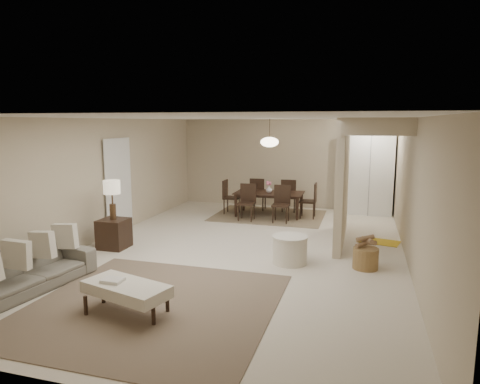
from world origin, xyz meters
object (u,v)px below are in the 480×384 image
(wicker_basket, at_px, (365,258))
(side_table, at_px, (114,234))
(dining_table, at_px, (269,204))
(round_pouf, at_px, (290,250))
(pantry_cabinet, at_px, (369,175))
(ottoman_bench, at_px, (126,290))
(sofa, at_px, (26,270))

(wicker_basket, bearing_deg, side_table, -178.44)
(dining_table, bearing_deg, side_table, -122.87)
(wicker_basket, bearing_deg, round_pouf, -176.77)
(side_table, bearing_deg, wicker_basket, 1.56)
(pantry_cabinet, relative_size, dining_table, 1.20)
(pantry_cabinet, bearing_deg, wicker_basket, -90.66)
(ottoman_bench, bearing_deg, dining_table, 101.10)
(side_table, relative_size, dining_table, 0.32)
(pantry_cabinet, distance_m, side_table, 6.70)
(dining_table, bearing_deg, ottoman_bench, -95.63)
(round_pouf, bearing_deg, dining_table, 108.01)
(round_pouf, bearing_deg, wicker_basket, 3.23)
(sofa, bearing_deg, pantry_cabinet, -27.05)
(ottoman_bench, xyz_separation_m, side_table, (-1.78, 2.50, -0.04))
(side_table, bearing_deg, ottoman_bench, -54.64)
(side_table, xyz_separation_m, dining_table, (2.27, 3.66, 0.02))
(side_table, distance_m, wicker_basket, 4.70)
(ottoman_bench, distance_m, side_table, 3.07)
(ottoman_bench, xyz_separation_m, wicker_basket, (2.92, 2.63, -0.15))
(side_table, distance_m, round_pouf, 3.44)
(pantry_cabinet, bearing_deg, ottoman_bench, -112.53)
(pantry_cabinet, bearing_deg, sofa, -124.96)
(ottoman_bench, relative_size, wicker_basket, 2.96)
(side_table, xyz_separation_m, round_pouf, (3.44, 0.06, -0.05))
(ottoman_bench, bearing_deg, side_table, 140.99)
(ottoman_bench, xyz_separation_m, round_pouf, (1.66, 2.56, -0.09))
(pantry_cabinet, distance_m, sofa, 8.41)
(pantry_cabinet, height_order, wicker_basket, pantry_cabinet)
(round_pouf, height_order, wicker_basket, round_pouf)
(side_table, height_order, wicker_basket, side_table)
(pantry_cabinet, xyz_separation_m, wicker_basket, (-0.05, -4.53, -0.87))
(sofa, distance_m, round_pouf, 4.16)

